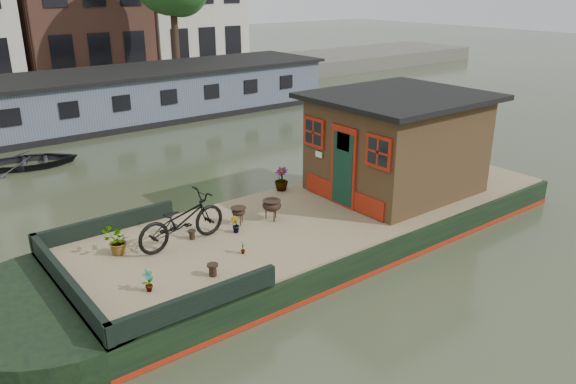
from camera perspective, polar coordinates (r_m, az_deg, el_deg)
ground at (r=13.20m, az=4.08°, el=-4.41°), size 120.00×120.00×0.00m
houseboat_hull at (r=12.31m, az=-0.54°, el=-4.87°), size 14.01×4.02×0.60m
houseboat_deck at (r=12.95m, az=4.15°, el=-1.90°), size 11.80×3.80×0.05m
bow_bulwark at (r=10.47m, az=-17.18°, el=-7.30°), size 3.00×4.00×0.35m
cabin at (r=14.03m, az=10.99°, el=4.96°), size 4.00×3.50×2.42m
bicycle at (r=11.25m, az=-10.77°, el=-2.85°), size 1.99×0.85×1.02m
potted_plant_a at (r=9.81m, az=-14.01°, el=-8.75°), size 0.25×0.20×0.41m
potted_plant_b at (r=11.75m, az=-5.39°, el=-3.34°), size 0.20×0.23×0.34m
potted_plant_c at (r=11.20m, az=-16.96°, el=-4.83°), size 0.63×0.60×0.55m
potted_plant_d at (r=14.01m, az=-0.68°, el=1.33°), size 0.43×0.43×0.59m
potted_plant_e at (r=10.85m, az=-4.60°, el=-5.60°), size 0.12×0.16×0.28m
brazier_front at (r=12.30m, az=-1.65°, el=-1.82°), size 0.55×0.55×0.45m
brazier_rear at (r=12.13m, az=-5.04°, el=-2.41°), size 0.39×0.39×0.38m
bollard_port at (r=11.58m, az=-9.73°, el=-4.31°), size 0.17×0.17×0.19m
bollard_stbd at (r=10.13m, az=-7.65°, el=-7.86°), size 0.20×0.20×0.23m
dinghy at (r=19.77m, az=-24.79°, el=3.20°), size 3.32×2.71×0.60m
far_houseboat at (r=24.66m, az=-18.27°, el=8.79°), size 20.40×4.40×2.11m
quay at (r=30.87m, az=-22.45°, el=9.48°), size 60.00×6.00×0.90m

